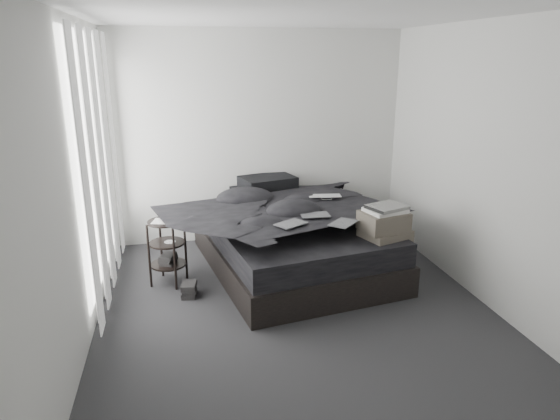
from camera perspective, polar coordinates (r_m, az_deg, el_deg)
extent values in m
cube|color=#2B2B2D|center=(4.73, 1.98, -11.56)|extent=(3.60, 4.20, 0.01)
cube|color=white|center=(4.16, 2.38, 21.66)|extent=(3.60, 4.20, 0.01)
cube|color=silver|center=(6.29, -2.40, 8.24)|extent=(3.60, 0.01, 2.60)
cube|color=silver|center=(2.38, 14.30, -7.55)|extent=(3.60, 0.01, 2.60)
cube|color=silver|center=(4.22, -22.32, 2.55)|extent=(0.01, 4.20, 2.60)
cube|color=silver|center=(5.00, 22.72, 4.60)|extent=(0.01, 4.20, 2.60)
cube|color=white|center=(5.08, -20.43, 5.61)|extent=(0.02, 2.00, 2.30)
cube|color=white|center=(5.08, -19.79, 4.89)|extent=(0.06, 2.12, 2.48)
cube|color=black|center=(5.60, 1.44, -5.06)|extent=(2.09, 2.54, 0.31)
cube|color=black|center=(5.50, 1.46, -2.39)|extent=(2.01, 2.46, 0.24)
imported|color=black|center=(5.37, 1.71, -0.02)|extent=(1.99, 2.21, 0.27)
cube|color=black|center=(6.21, -2.16, 1.83)|extent=(0.76, 0.57, 0.15)
cube|color=black|center=(6.18, -1.43, 3.18)|extent=(0.74, 0.60, 0.14)
imported|color=silver|center=(5.60, 5.24, 2.20)|extent=(0.39, 0.28, 0.03)
cube|color=black|center=(4.74, 1.26, -0.63)|extent=(0.34, 0.31, 0.01)
cube|color=black|center=(5.02, 4.03, 0.41)|extent=(0.29, 0.20, 0.01)
cube|color=black|center=(4.80, 7.28, -0.41)|extent=(0.34, 0.34, 0.01)
cylinder|color=black|center=(5.29, -12.71, -4.78)|extent=(0.48, 0.48, 0.67)
cube|color=white|center=(5.16, -12.91, -1.29)|extent=(0.30, 0.25, 0.01)
cube|color=black|center=(5.06, -10.34, -8.95)|extent=(0.16, 0.21, 0.14)
cube|color=black|center=(5.22, 11.50, -6.87)|extent=(0.56, 0.49, 0.35)
cube|color=#544C42|center=(5.10, 11.87, -3.69)|extent=(0.54, 0.48, 0.27)
cube|color=#544C42|center=(5.02, 11.77, -1.26)|extent=(0.49, 0.42, 0.19)
cube|color=silver|center=(5.00, 11.94, -0.02)|extent=(0.43, 0.38, 0.04)
cube|color=silver|center=(4.98, 12.13, 0.34)|extent=(0.43, 0.39, 0.03)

